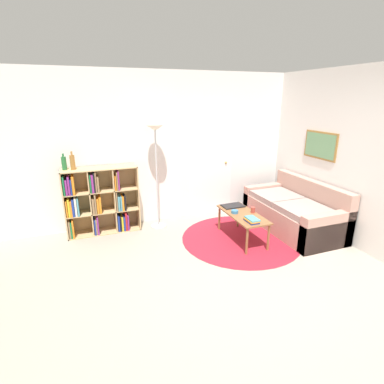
% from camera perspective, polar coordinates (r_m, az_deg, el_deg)
% --- Properties ---
extents(ground_plane, '(14.00, 14.00, 0.00)m').
position_cam_1_polar(ground_plane, '(3.66, 10.99, -19.00)').
color(ground_plane, gray).
extents(wall_back, '(7.19, 0.11, 2.60)m').
position_cam_1_polar(wall_back, '(5.39, -2.36, 8.26)').
color(wall_back, silver).
rests_on(wall_back, ground_plane).
extents(wall_right, '(0.08, 5.57, 2.60)m').
position_cam_1_polar(wall_right, '(5.37, 24.34, 6.82)').
color(wall_right, silver).
rests_on(wall_right, ground_plane).
extents(rug, '(1.87, 1.87, 0.01)m').
position_cam_1_polar(rug, '(4.91, 9.21, -8.71)').
color(rug, maroon).
rests_on(rug, ground_plane).
extents(bookshelf, '(1.17, 0.34, 1.10)m').
position_cam_1_polar(bookshelf, '(5.12, -17.33, -1.72)').
color(bookshelf, tan).
rests_on(bookshelf, ground_plane).
extents(floor_lamp, '(0.32, 0.32, 1.75)m').
position_cam_1_polar(floor_lamp, '(4.91, -6.98, 9.59)').
color(floor_lamp, '#B7B7BC').
rests_on(floor_lamp, ground_plane).
extents(couch, '(0.89, 1.75, 0.82)m').
position_cam_1_polar(couch, '(5.42, 19.06, -3.69)').
color(couch, tan).
rests_on(couch, ground_plane).
extents(coffee_table, '(0.44, 0.99, 0.44)m').
position_cam_1_polar(coffee_table, '(4.75, 9.62, -4.64)').
color(coffee_table, brown).
rests_on(coffee_table, ground_plane).
extents(laptop, '(0.36, 0.24, 0.02)m').
position_cam_1_polar(laptop, '(5.01, 7.77, -2.62)').
color(laptop, black).
rests_on(laptop, coffee_table).
extents(bowl, '(0.11, 0.11, 0.05)m').
position_cam_1_polar(bowl, '(4.72, 8.14, -3.73)').
color(bowl, teal).
rests_on(bowl, coffee_table).
extents(book_stack_on_table, '(0.16, 0.23, 0.06)m').
position_cam_1_polar(book_stack_on_table, '(4.44, 11.32, -5.24)').
color(book_stack_on_table, navy).
rests_on(book_stack_on_table, coffee_table).
extents(cup, '(0.07, 0.07, 0.09)m').
position_cam_1_polar(cup, '(4.78, 11.54, -3.37)').
color(cup, '#A33D33').
rests_on(cup, coffee_table).
extents(bottle_left, '(0.07, 0.07, 0.25)m').
position_cam_1_polar(bottle_left, '(4.97, -23.20, 5.08)').
color(bottle_left, '#236633').
rests_on(bottle_left, bookshelf).
extents(bottle_middle, '(0.07, 0.07, 0.28)m').
position_cam_1_polar(bottle_middle, '(4.94, -21.80, 5.31)').
color(bottle_middle, olive).
rests_on(bottle_middle, bookshelf).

